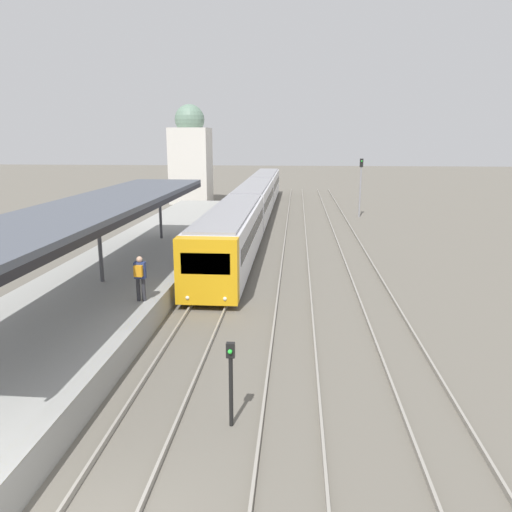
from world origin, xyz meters
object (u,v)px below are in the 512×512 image
at_px(train_near, 254,201).
at_px(signal_mast_far, 361,181).
at_px(person_on_platform, 140,275).
at_px(signal_post_near, 231,376).

bearing_deg(train_near, signal_mast_far, 18.22).
bearing_deg(signal_mast_far, person_on_platform, -112.39).
xyz_separation_m(train_near, signal_mast_far, (8.94, 2.94, 1.47)).
bearing_deg(signal_post_near, person_on_platform, 123.32).
bearing_deg(person_on_platform, train_near, 85.00).
bearing_deg(signal_post_near, train_near, 93.86).
bearing_deg(person_on_platform, signal_mast_far, 67.61).
relative_size(signal_post_near, signal_mast_far, 0.42).
height_order(person_on_platform, train_near, train_near).
bearing_deg(signal_mast_far, signal_post_near, -101.82).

